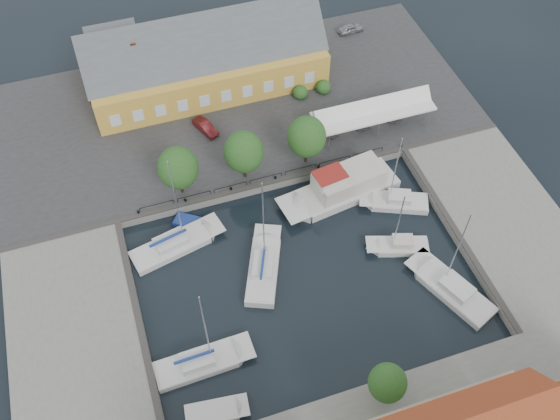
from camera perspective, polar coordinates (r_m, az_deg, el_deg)
name	(u,v)px	position (r m, az deg, el deg)	size (l,w,h in m)	color
ground	(299,264)	(62.52, 1.75, -4.97)	(140.00, 140.00, 0.00)	black
north_quay	(236,110)	(76.42, -4.09, 9.12)	(56.00, 26.00, 1.00)	#2D2D30
west_quay	(78,343)	(60.55, -18.00, -11.53)	(12.00, 24.00, 1.00)	slate
east_quay	(504,221)	(69.07, 19.81, -0.92)	(12.00, 24.00, 1.00)	slate
quay_edge_fittings	(284,222)	(64.20, 0.37, -1.07)	(56.00, 24.72, 0.40)	#383533
warehouse	(201,61)	(77.47, -7.27, 13.35)	(28.56, 14.00, 9.55)	gold
tent_canopy	(373,111)	(72.18, 8.54, 8.93)	(14.00, 4.00, 2.83)	white
quay_trees	(244,152)	(65.40, -3.34, 5.32)	(18.20, 4.20, 6.30)	black
car_silver	(351,28)	(87.39, 6.49, 16.18)	(1.40, 3.48, 1.18)	#989A9F
car_red	(205,127)	(73.06, -6.84, 7.55)	(1.27, 3.65, 1.20)	#551316
center_sailboat	(264,268)	(61.85, -1.50, -5.30)	(6.18, 9.55, 12.77)	silver
trawler	(343,188)	(67.42, 5.76, 2.03)	(13.95, 5.92, 5.00)	silver
east_boat_a	(395,202)	(67.91, 10.50, 0.68)	(7.67, 5.17, 10.60)	silver
east_boat_b	(399,247)	(64.47, 10.80, -3.34)	(6.64, 3.96, 9.01)	silver
east_boat_c	(451,290)	(62.84, 15.41, -7.07)	(6.33, 9.76, 11.94)	silver
west_boat_a	(175,245)	(64.33, -9.54, -3.19)	(10.18, 4.93, 12.91)	silver
west_boat_d	(202,363)	(57.58, -7.15, -13.72)	(9.16, 3.00, 12.01)	silver
launch_sw	(216,412)	(55.95, -5.89, -17.93)	(5.66, 2.67, 0.98)	silver
launch_nw	(192,224)	(65.91, -8.04, -1.23)	(4.17, 3.58, 0.88)	navy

